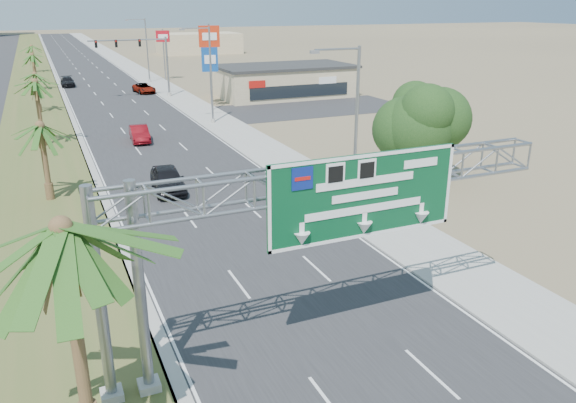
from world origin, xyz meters
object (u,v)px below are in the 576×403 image
Objects in this scene: sign_gantry at (318,197)px; pole_sign_red_far at (163,40)px; palm_near at (61,230)px; store_building at (285,82)px; car_left_lane at (168,179)px; signal_mast at (152,61)px; pole_sign_blue at (210,62)px; car_mid_lane at (139,134)px; pole_sign_red_near at (209,42)px; car_far at (67,82)px; car_right_lane at (144,88)px.

pole_sign_red_far reaches higher than sign_gantry.
sign_gantry is at bearing 13.32° from palm_near.
store_building reaches higher than car_left_lane.
signal_mast reaches higher than sign_gantry.
pole_sign_blue is at bearing 72.23° from car_left_lane.
pole_sign_red_near reaches higher than car_mid_lane.
signal_mast is at bearing -57.56° from car_far.
car_right_lane is 0.60× the size of pole_sign_red_far.
car_mid_lane is (-6.39, -25.41, -4.11)m from signal_mast.
pole_sign_red_near reaches higher than pole_sign_red_far.
palm_near is 65.60m from signal_mast.
signal_mast is at bearing 84.26° from sign_gantry.
pole_sign_red_near is at bearing 69.89° from palm_near.
car_far is (-3.05, 57.58, -0.15)m from car_left_lane.
pole_sign_red_near reaches higher than car_far.
car_right_lane is at bearing 105.75° from pole_sign_red_near.
store_building is at bearing -39.65° from car_right_lane.
car_far is (-3.99, 78.47, -5.35)m from sign_gantry.
palm_near reaches higher than store_building.
palm_near reaches higher than car_right_lane.
car_mid_lane is at bearing 78.31° from palm_near.
store_building is 20.53m from car_right_lane.
pole_sign_red_far is at bearing 116.42° from store_building.
pole_sign_red_near is at bearing -70.90° from signal_mast.
pole_sign_red_near is 1.36× the size of pole_sign_blue.
pole_sign_red_far is at bearing 76.44° from palm_near.
car_left_lane is 31.53m from pole_sign_red_near.
car_far is at bearing 121.90° from signal_mast.
signal_mast is at bearing 83.67° from car_left_lane.
pole_sign_blue is (1.08, 3.96, -2.56)m from pole_sign_red_near.
car_mid_lane is at bearing -84.23° from car_far.
pole_sign_blue is (11.71, 53.30, -0.66)m from sign_gantry.
store_building is 1.80× the size of pole_sign_red_near.
car_left_lane is at bearing -99.89° from signal_mast.
store_building is at bearing -63.58° from pole_sign_red_far.
car_left_lane reaches higher than car_mid_lane.
pole_sign_red_near is (11.57, 28.45, 7.10)m from car_left_lane.
pole_sign_red_far is at bearing 90.53° from pole_sign_blue.
pole_sign_blue is at bearing -73.78° from car_right_lane.
car_left_lane is (-24.00, -35.18, -1.14)m from store_building.
car_mid_lane reaches higher than car_right_lane.
signal_mast is at bearing -106.79° from pole_sign_red_far.
sign_gantry is 1.63× the size of signal_mast.
store_building is 3.68× the size of car_far.
palm_near reaches higher than car_mid_lane.
store_building is at bearing 59.26° from car_left_lane.
pole_sign_red_near is (10.79, 12.71, 7.21)m from car_mid_lane.
car_mid_lane is at bearing 90.72° from car_left_lane.
pole_sign_red_far is at bearing 73.21° from signal_mast.
signal_mast is at bearing 122.08° from pole_sign_blue.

